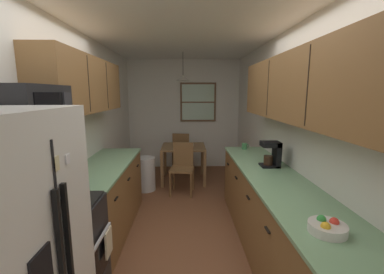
{
  "coord_description": "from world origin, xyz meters",
  "views": [
    {
      "loc": [
        0.03,
        -2.41,
        1.78
      ],
      "look_at": [
        0.14,
        1.44,
        1.11
      ],
      "focal_mm": 23.68,
      "sensor_mm": 36.0,
      "label": 1
    }
  ],
  "objects_px": {
    "mug_by_coffeemaker": "(244,146)",
    "fruit_bowl": "(327,227)",
    "coffee_maker": "(273,154)",
    "microwave_over_range": "(28,106)",
    "table_serving_bowl": "(189,145)",
    "stove_range": "(59,257)",
    "dining_chair_near": "(182,165)",
    "dining_table": "(183,152)",
    "trash_bin": "(146,174)",
    "dining_chair_far": "(182,150)",
    "storage_canister": "(81,175)"
  },
  "relations": [
    {
      "from": "mug_by_coffeemaker",
      "to": "fruit_bowl",
      "type": "height_order",
      "value": "mug_by_coffeemaker"
    },
    {
      "from": "coffee_maker",
      "to": "fruit_bowl",
      "type": "xyz_separation_m",
      "value": [
        -0.15,
        -1.48,
        -0.12
      ]
    },
    {
      "from": "microwave_over_range",
      "to": "coffee_maker",
      "type": "distance_m",
      "value": 2.52
    },
    {
      "from": "coffee_maker",
      "to": "table_serving_bowl",
      "type": "xyz_separation_m",
      "value": [
        -0.98,
        2.04,
        -0.31
      ]
    },
    {
      "from": "stove_range",
      "to": "microwave_over_range",
      "type": "distance_m",
      "value": 1.22
    },
    {
      "from": "dining_chair_near",
      "to": "table_serving_bowl",
      "type": "xyz_separation_m",
      "value": [
        0.13,
        0.6,
        0.25
      ]
    },
    {
      "from": "microwave_over_range",
      "to": "fruit_bowl",
      "type": "xyz_separation_m",
      "value": [
        2.05,
        -0.41,
        -0.75
      ]
    },
    {
      "from": "dining_table",
      "to": "fruit_bowl",
      "type": "bearing_deg",
      "value": -74.97
    },
    {
      "from": "stove_range",
      "to": "fruit_bowl",
      "type": "xyz_separation_m",
      "value": [
        1.93,
        -0.41,
        0.47
      ]
    },
    {
      "from": "trash_bin",
      "to": "coffee_maker",
      "type": "bearing_deg",
      "value": -41.02
    },
    {
      "from": "coffee_maker",
      "to": "trash_bin",
      "type": "bearing_deg",
      "value": 138.98
    },
    {
      "from": "trash_bin",
      "to": "table_serving_bowl",
      "type": "bearing_deg",
      "value": 30.9
    },
    {
      "from": "mug_by_coffeemaker",
      "to": "table_serving_bowl",
      "type": "relative_size",
      "value": 0.67
    },
    {
      "from": "mug_by_coffeemaker",
      "to": "dining_chair_far",
      "type": "bearing_deg",
      "value": 121.2
    },
    {
      "from": "dining_chair_far",
      "to": "mug_by_coffeemaker",
      "type": "relative_size",
      "value": 7.58
    },
    {
      "from": "fruit_bowl",
      "to": "trash_bin",
      "type": "bearing_deg",
      "value": 118.43
    },
    {
      "from": "coffee_maker",
      "to": "mug_by_coffeemaker",
      "type": "bearing_deg",
      "value": 96.77
    },
    {
      "from": "stove_range",
      "to": "dining_chair_near",
      "type": "distance_m",
      "value": 2.69
    },
    {
      "from": "dining_chair_near",
      "to": "storage_canister",
      "type": "distance_m",
      "value": 2.24
    },
    {
      "from": "mug_by_coffeemaker",
      "to": "trash_bin",
      "type": "bearing_deg",
      "value": 160.54
    },
    {
      "from": "mug_by_coffeemaker",
      "to": "dining_chair_near",
      "type": "bearing_deg",
      "value": 154.28
    },
    {
      "from": "table_serving_bowl",
      "to": "microwave_over_range",
      "type": "bearing_deg",
      "value": -111.4
    },
    {
      "from": "dining_chair_far",
      "to": "storage_canister",
      "type": "xyz_separation_m",
      "value": [
        -0.95,
        -3.17,
        0.48
      ]
    },
    {
      "from": "dining_table",
      "to": "fruit_bowl",
      "type": "height_order",
      "value": "fruit_bowl"
    },
    {
      "from": "stove_range",
      "to": "dining_chair_near",
      "type": "xyz_separation_m",
      "value": [
        0.97,
        2.51,
        0.03
      ]
    },
    {
      "from": "dining_chair_far",
      "to": "fruit_bowl",
      "type": "bearing_deg",
      "value": -76.48
    },
    {
      "from": "trash_bin",
      "to": "coffee_maker",
      "type": "relative_size",
      "value": 2.03
    },
    {
      "from": "stove_range",
      "to": "storage_canister",
      "type": "relative_size",
      "value": 6.53
    },
    {
      "from": "dining_chair_near",
      "to": "mug_by_coffeemaker",
      "type": "bearing_deg",
      "value": -25.72
    },
    {
      "from": "mug_by_coffeemaker",
      "to": "fruit_bowl",
      "type": "xyz_separation_m",
      "value": [
        -0.03,
        -2.44,
        -0.01
      ]
    },
    {
      "from": "dining_table",
      "to": "table_serving_bowl",
      "type": "xyz_separation_m",
      "value": [
        0.12,
        -0.01,
        0.15
      ]
    },
    {
      "from": "coffee_maker",
      "to": "dining_chair_near",
      "type": "bearing_deg",
      "value": 127.53
    },
    {
      "from": "table_serving_bowl",
      "to": "fruit_bowl",
      "type": "bearing_deg",
      "value": -76.73
    },
    {
      "from": "mug_by_coffeemaker",
      "to": "stove_range",
      "type": "bearing_deg",
      "value": -134.04
    },
    {
      "from": "dining_table",
      "to": "mug_by_coffeemaker",
      "type": "distance_m",
      "value": 1.5
    },
    {
      "from": "storage_canister",
      "to": "coffee_maker",
      "type": "distance_m",
      "value": 2.15
    },
    {
      "from": "storage_canister",
      "to": "coffee_maker",
      "type": "height_order",
      "value": "coffee_maker"
    },
    {
      "from": "trash_bin",
      "to": "mug_by_coffeemaker",
      "type": "distance_m",
      "value": 1.88
    },
    {
      "from": "dining_table",
      "to": "storage_canister",
      "type": "height_order",
      "value": "storage_canister"
    },
    {
      "from": "dining_chair_near",
      "to": "dining_chair_far",
      "type": "distance_m",
      "value": 1.22
    },
    {
      "from": "microwave_over_range",
      "to": "trash_bin",
      "type": "relative_size",
      "value": 0.98
    },
    {
      "from": "dining_chair_far",
      "to": "coffee_maker",
      "type": "distance_m",
      "value": 2.95
    },
    {
      "from": "dining_chair_near",
      "to": "coffee_maker",
      "type": "height_order",
      "value": "coffee_maker"
    },
    {
      "from": "dining_table",
      "to": "storage_canister",
      "type": "xyz_separation_m",
      "value": [
        -0.99,
        -2.56,
        0.38
      ]
    },
    {
      "from": "storage_canister",
      "to": "microwave_over_range",
      "type": "bearing_deg",
      "value": -100.95
    },
    {
      "from": "dining_table",
      "to": "coffee_maker",
      "type": "distance_m",
      "value": 2.37
    },
    {
      "from": "trash_bin",
      "to": "storage_canister",
      "type": "height_order",
      "value": "storage_canister"
    },
    {
      "from": "stove_range",
      "to": "table_serving_bowl",
      "type": "bearing_deg",
      "value": 70.43
    },
    {
      "from": "storage_canister",
      "to": "fruit_bowl",
      "type": "relative_size",
      "value": 0.71
    },
    {
      "from": "fruit_bowl",
      "to": "dining_table",
      "type": "bearing_deg",
      "value": 105.03
    }
  ]
}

